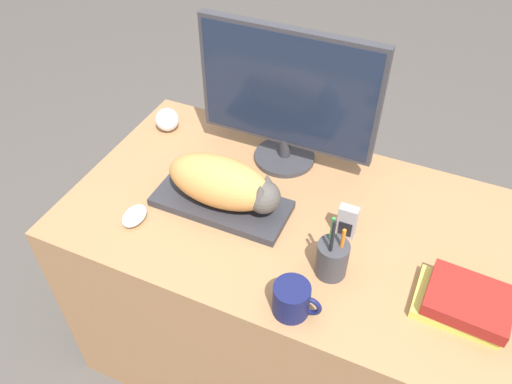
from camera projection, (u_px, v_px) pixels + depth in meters
name	position (u px, v px, depth m)	size (l,w,h in m)	color
desk	(283.00, 291.00, 1.66)	(1.25, 0.73, 0.74)	#9E7047
keyboard	(221.00, 203.00, 1.42)	(0.39, 0.17, 0.02)	#2D2D33
cat	(225.00, 183.00, 1.36)	(0.33, 0.14, 0.14)	#D18C47
monitor	(287.00, 95.00, 1.42)	(0.54, 0.19, 0.44)	#333338
computer_mouse	(134.00, 216.00, 1.38)	(0.06, 0.09, 0.04)	silver
coffee_mug	(292.00, 299.00, 1.15)	(0.12, 0.09, 0.09)	#141947
pen_cup	(332.00, 258.00, 1.22)	(0.08, 0.08, 0.20)	#38383D
baseball	(167.00, 120.00, 1.67)	(0.08, 0.08, 0.08)	silver
phone	(347.00, 222.00, 1.32)	(0.05, 0.03, 0.10)	#99999E
book_stack	(464.00, 302.00, 1.16)	(0.21, 0.16, 0.06)	#CCC14C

